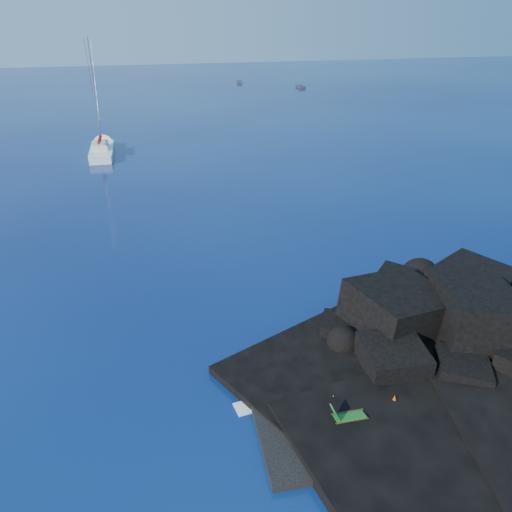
% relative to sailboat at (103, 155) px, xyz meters
% --- Properties ---
extents(ground, '(400.00, 400.00, 0.00)m').
position_rel_sailboat_xyz_m(ground, '(5.15, -54.37, 0.00)').
color(ground, '#040840').
rests_on(ground, ground).
extents(headland, '(24.00, 24.00, 3.60)m').
position_rel_sailboat_xyz_m(headland, '(18.15, -51.37, 0.00)').
color(headland, black).
rests_on(headland, ground).
extents(beach, '(9.08, 6.86, 0.70)m').
position_rel_sailboat_xyz_m(beach, '(9.65, -53.87, 0.00)').
color(beach, black).
rests_on(beach, ground).
extents(surf_foam, '(10.00, 8.00, 0.06)m').
position_rel_sailboat_xyz_m(surf_foam, '(10.15, -49.37, 0.00)').
color(surf_foam, white).
rests_on(surf_foam, ground).
extents(sailboat, '(3.71, 13.94, 14.46)m').
position_rel_sailboat_xyz_m(sailboat, '(0.00, 0.00, 0.00)').
color(sailboat, white).
rests_on(sailboat, ground).
extents(deck_chair, '(1.61, 0.79, 1.08)m').
position_rel_sailboat_xyz_m(deck_chair, '(9.41, -54.18, 0.89)').
color(deck_chair, '#176922').
rests_on(deck_chair, beach).
extents(towel, '(2.00, 1.19, 0.05)m').
position_rel_sailboat_xyz_m(towel, '(8.84, -52.66, 0.37)').
color(towel, silver).
rests_on(towel, beach).
extents(sunbather, '(1.83, 0.75, 0.25)m').
position_rel_sailboat_xyz_m(sunbather, '(8.84, -52.66, 0.52)').
color(sunbather, tan).
rests_on(sunbather, towel).
extents(marker_cone, '(0.35, 0.35, 0.53)m').
position_rel_sailboat_xyz_m(marker_cone, '(11.88, -53.76, 0.61)').
color(marker_cone, '#F43D0C').
rests_on(marker_cone, beach).
extents(distant_boat_a, '(2.07, 4.42, 0.57)m').
position_rel_sailboat_xyz_m(distant_boat_a, '(38.70, 73.99, 0.00)').
color(distant_boat_a, '#2B2B31').
rests_on(distant_boat_a, ground).
extents(distant_boat_b, '(1.54, 4.38, 0.58)m').
position_rel_sailboat_xyz_m(distant_boat_b, '(51.40, 59.17, 0.00)').
color(distant_boat_b, '#2A292E').
rests_on(distant_boat_b, ground).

